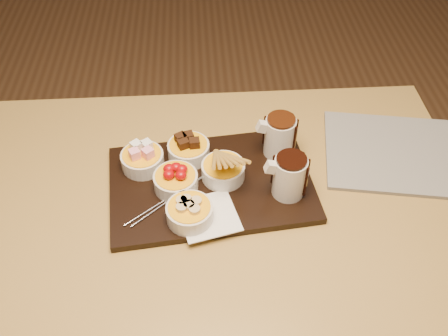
{
  "coord_description": "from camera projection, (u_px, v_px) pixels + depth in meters",
  "views": [
    {
      "loc": [
        -0.01,
        -0.73,
        1.61
      ],
      "look_at": [
        0.03,
        0.05,
        0.81
      ],
      "focal_mm": 40.0,
      "sensor_mm": 36.0,
      "label": 1
    }
  ],
  "objects": [
    {
      "name": "pitcher_dark_chocolate",
      "position": [
        289.0,
        177.0,
        1.09
      ],
      "size": [
        0.08,
        0.08,
        0.1
      ],
      "primitive_type": "cylinder",
      "rotation": [
        0.0,
        0.0,
        0.1
      ],
      "color": "silver",
      "rests_on": "serving_board"
    },
    {
      "name": "napkin",
      "position": [
        209.0,
        216.0,
        1.07
      ],
      "size": [
        0.15,
        0.15,
        0.0
      ],
      "primitive_type": "cube",
      "rotation": [
        0.0,
        0.0,
        0.24
      ],
      "color": "white",
      "rests_on": "serving_board"
    },
    {
      "name": "bowl_cake",
      "position": [
        189.0,
        151.0,
        1.19
      ],
      "size": [
        0.1,
        0.1,
        0.04
      ],
      "primitive_type": "cylinder",
      "color": "beige",
      "rests_on": "serving_board"
    },
    {
      "name": "bowl_marshmallows",
      "position": [
        143.0,
        160.0,
        1.16
      ],
      "size": [
        0.1,
        0.1,
        0.04
      ],
      "primitive_type": "cylinder",
      "color": "beige",
      "rests_on": "serving_board"
    },
    {
      "name": "bowl_biscotti",
      "position": [
        223.0,
        171.0,
        1.14
      ],
      "size": [
        0.1,
        0.1,
        0.04
      ],
      "primitive_type": "cylinder",
      "color": "beige",
      "rests_on": "serving_board"
    },
    {
      "name": "dining_table",
      "position": [
        211.0,
        229.0,
        1.19
      ],
      "size": [
        1.2,
        0.8,
        0.75
      ],
      "color": "#A17F3B",
      "rests_on": "ground"
    },
    {
      "name": "newspaper",
      "position": [
        396.0,
        153.0,
        1.23
      ],
      "size": [
        0.39,
        0.33,
        0.01
      ],
      "primitive_type": "cube",
      "rotation": [
        0.0,
        0.0,
        -0.18
      ],
      "color": "beige",
      "rests_on": "dining_table"
    },
    {
      "name": "pitcher_milk_chocolate",
      "position": [
        280.0,
        137.0,
        1.18
      ],
      "size": [
        0.08,
        0.08,
        0.1
      ],
      "primitive_type": "cylinder",
      "rotation": [
        0.0,
        0.0,
        0.1
      ],
      "color": "silver",
      "rests_on": "serving_board"
    },
    {
      "name": "serving_board",
      "position": [
        211.0,
        184.0,
        1.15
      ],
      "size": [
        0.49,
        0.35,
        0.02
      ],
      "primitive_type": "cube",
      "rotation": [
        0.0,
        0.0,
        0.1
      ],
      "color": "black",
      "rests_on": "dining_table"
    },
    {
      "name": "bowl_strawberries",
      "position": [
        176.0,
        182.0,
        1.12
      ],
      "size": [
        0.1,
        0.1,
        0.04
      ],
      "primitive_type": "cylinder",
      "color": "beige",
      "rests_on": "serving_board"
    },
    {
      "name": "fondue_skewers",
      "position": [
        173.0,
        195.0,
        1.11
      ],
      "size": [
        0.18,
        0.22,
        0.01
      ],
      "primitive_type": null,
      "rotation": [
        0.0,
        0.0,
        -0.91
      ],
      "color": "silver",
      "rests_on": "serving_board"
    },
    {
      "name": "bowl_bananas",
      "position": [
        190.0,
        213.0,
        1.05
      ],
      "size": [
        0.1,
        0.1,
        0.04
      ],
      "primitive_type": "cylinder",
      "color": "beige",
      "rests_on": "serving_board"
    }
  ]
}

